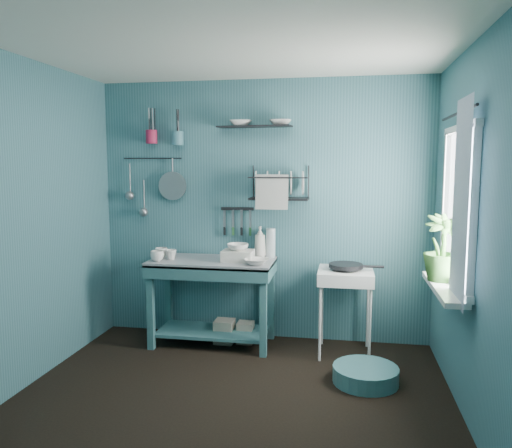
% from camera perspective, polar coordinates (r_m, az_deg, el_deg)
% --- Properties ---
extents(floor, '(3.20, 3.20, 0.00)m').
position_cam_1_polar(floor, '(3.75, -3.22, -20.11)').
color(floor, black).
rests_on(floor, ground).
extents(ceiling, '(3.20, 3.20, 0.00)m').
position_cam_1_polar(ceiling, '(3.44, -3.52, 20.28)').
color(ceiling, silver).
rests_on(ceiling, ground).
extents(wall_back, '(3.20, 0.00, 3.20)m').
position_cam_1_polar(wall_back, '(4.84, 0.77, 1.50)').
color(wall_back, '#36656E').
rests_on(wall_back, ground).
extents(wall_front, '(3.20, 0.00, 3.20)m').
position_cam_1_polar(wall_front, '(1.97, -13.62, -6.53)').
color(wall_front, '#36656E').
rests_on(wall_front, ground).
extents(wall_left, '(0.00, 3.00, 3.00)m').
position_cam_1_polar(wall_left, '(4.06, -25.93, -0.22)').
color(wall_left, '#36656E').
rests_on(wall_left, ground).
extents(wall_right, '(0.00, 3.00, 3.00)m').
position_cam_1_polar(wall_right, '(3.38, 24.02, -1.39)').
color(wall_right, '#36656E').
rests_on(wall_right, ground).
extents(work_counter, '(1.15, 0.59, 0.81)m').
position_cam_1_polar(work_counter, '(4.79, -4.97, -8.87)').
color(work_counter, '#326469').
rests_on(work_counter, floor).
extents(mug_left, '(0.12, 0.12, 0.10)m').
position_cam_1_polar(mug_left, '(4.68, -11.24, -3.60)').
color(mug_left, silver).
rests_on(mug_left, work_counter).
extents(mug_mid, '(0.14, 0.14, 0.09)m').
position_cam_1_polar(mug_mid, '(4.74, -9.67, -3.47)').
color(mug_mid, silver).
rests_on(mug_mid, work_counter).
extents(mug_right, '(0.17, 0.17, 0.10)m').
position_cam_1_polar(mug_right, '(4.84, -10.77, -3.26)').
color(mug_right, silver).
rests_on(mug_right, work_counter).
extents(wash_tub, '(0.28, 0.22, 0.10)m').
position_cam_1_polar(wash_tub, '(4.61, -2.09, -3.63)').
color(wash_tub, silver).
rests_on(wash_tub, work_counter).
extents(tub_bowl, '(0.19, 0.19, 0.06)m').
position_cam_1_polar(tub_bowl, '(4.59, -2.09, -2.64)').
color(tub_bowl, silver).
rests_on(tub_bowl, wash_tub).
extents(soap_bottle, '(0.12, 0.12, 0.30)m').
position_cam_1_polar(soap_bottle, '(4.77, 0.46, -2.05)').
color(soap_bottle, silver).
rests_on(soap_bottle, work_counter).
extents(water_bottle, '(0.09, 0.09, 0.28)m').
position_cam_1_polar(water_bottle, '(4.78, 1.69, -2.16)').
color(water_bottle, silver).
rests_on(water_bottle, work_counter).
extents(counter_bowl, '(0.22, 0.22, 0.05)m').
position_cam_1_polar(counter_bowl, '(4.45, 0.09, -4.31)').
color(counter_bowl, silver).
rests_on(counter_bowl, work_counter).
extents(hotplate_stand, '(0.53, 0.53, 0.77)m').
position_cam_1_polar(hotplate_stand, '(4.60, 10.11, -9.87)').
color(hotplate_stand, white).
rests_on(hotplate_stand, floor).
extents(frying_pan, '(0.30, 0.30, 0.03)m').
position_cam_1_polar(frying_pan, '(4.50, 10.23, -4.71)').
color(frying_pan, black).
rests_on(frying_pan, hotplate_stand).
extents(knife_strip, '(0.32, 0.04, 0.03)m').
position_cam_1_polar(knife_strip, '(4.85, -2.14, 1.75)').
color(knife_strip, black).
rests_on(knife_strip, wall_back).
extents(dish_rack, '(0.57, 0.28, 0.32)m').
position_cam_1_polar(dish_rack, '(4.66, 2.66, 4.73)').
color(dish_rack, black).
rests_on(dish_rack, wall_back).
extents(upper_shelf, '(0.71, 0.25, 0.01)m').
position_cam_1_polar(upper_shelf, '(4.74, -0.19, 11.09)').
color(upper_shelf, black).
rests_on(upper_shelf, wall_back).
extents(shelf_bowl_left, '(0.23, 0.23, 0.05)m').
position_cam_1_polar(shelf_bowl_left, '(4.77, -1.78, 10.81)').
color(shelf_bowl_left, silver).
rests_on(shelf_bowl_left, upper_shelf).
extents(shelf_bowl_right, '(0.22, 0.22, 0.05)m').
position_cam_1_polar(shelf_bowl_right, '(4.70, 2.79, 11.08)').
color(shelf_bowl_right, silver).
rests_on(shelf_bowl_right, upper_shelf).
extents(utensil_cup_magenta, '(0.11, 0.11, 0.13)m').
position_cam_1_polar(utensil_cup_magenta, '(5.04, -11.86, 9.73)').
color(utensil_cup_magenta, '#B22047').
rests_on(utensil_cup_magenta, wall_back).
extents(utensil_cup_teal, '(0.11, 0.11, 0.13)m').
position_cam_1_polar(utensil_cup_teal, '(4.95, -8.93, 9.64)').
color(utensil_cup_teal, teal).
rests_on(utensil_cup_teal, wall_back).
extents(colander, '(0.28, 0.03, 0.28)m').
position_cam_1_polar(colander, '(5.00, -9.52, 4.32)').
color(colander, gray).
rests_on(colander, wall_back).
extents(ladle_outer, '(0.01, 0.01, 0.30)m').
position_cam_1_polar(ladle_outer, '(5.17, -14.21, 5.05)').
color(ladle_outer, gray).
rests_on(ladle_outer, wall_back).
extents(ladle_inner, '(0.01, 0.01, 0.30)m').
position_cam_1_polar(ladle_inner, '(5.12, -12.68, 3.25)').
color(ladle_inner, gray).
rests_on(ladle_inner, wall_back).
extents(hook_rail, '(0.60, 0.01, 0.01)m').
position_cam_1_polar(hook_rail, '(5.08, -11.75, 7.36)').
color(hook_rail, black).
rests_on(hook_rail, wall_back).
extents(window_glass, '(0.00, 1.10, 1.10)m').
position_cam_1_polar(window_glass, '(3.80, 22.29, 1.81)').
color(window_glass, white).
rests_on(window_glass, wall_right).
extents(windowsill, '(0.16, 0.95, 0.04)m').
position_cam_1_polar(windowsill, '(3.88, 20.66, -6.88)').
color(windowsill, white).
rests_on(windowsill, wall_right).
extents(curtain, '(0.00, 1.35, 1.35)m').
position_cam_1_polar(curtain, '(3.49, 22.32, 2.23)').
color(curtain, silver).
rests_on(curtain, wall_right).
extents(curtain_rod, '(0.02, 1.05, 0.02)m').
position_cam_1_polar(curtain_rod, '(3.80, 22.07, 11.64)').
color(curtain_rod, black).
rests_on(curtain_rod, wall_right).
extents(potted_plant, '(0.36, 0.36, 0.50)m').
position_cam_1_polar(potted_plant, '(3.98, 20.48, -2.55)').
color(potted_plant, '#326127').
rests_on(potted_plant, windowsill).
extents(storage_tin_large, '(0.18, 0.18, 0.22)m').
position_cam_1_polar(storage_tin_large, '(4.90, -3.63, -12.13)').
color(storage_tin_large, gray).
rests_on(storage_tin_large, floor).
extents(storage_tin_small, '(0.15, 0.15, 0.20)m').
position_cam_1_polar(storage_tin_small, '(4.89, -1.21, -12.28)').
color(storage_tin_small, gray).
rests_on(storage_tin_small, floor).
extents(floor_basin, '(0.51, 0.51, 0.13)m').
position_cam_1_polar(floor_basin, '(4.16, 12.41, -16.48)').
color(floor_basin, teal).
rests_on(floor_basin, floor).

